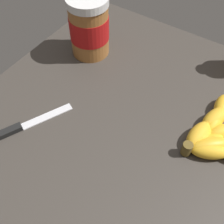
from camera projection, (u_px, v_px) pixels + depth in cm
name	position (u px, v px, depth cm)	size (l,w,h in cm)	color
ground_plane	(132.00, 133.00, 61.08)	(74.54, 71.38, 3.53)	#38332D
peanut_butter_jar	(89.00, 26.00, 68.84)	(10.04, 10.04, 15.55)	#9E602D
butter_knife	(24.00, 125.00, 59.56)	(17.31, 9.63, 1.20)	silver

